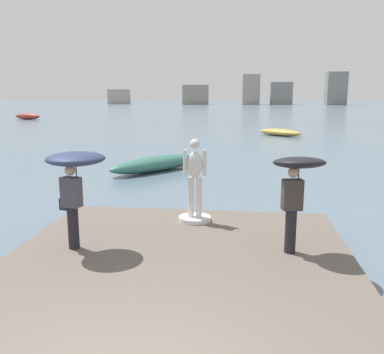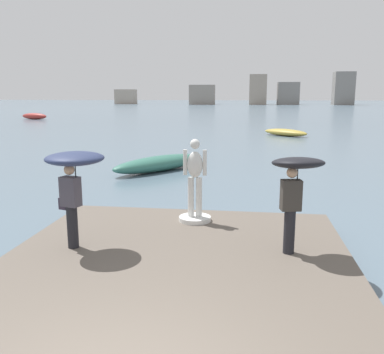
{
  "view_description": "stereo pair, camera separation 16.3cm",
  "coord_description": "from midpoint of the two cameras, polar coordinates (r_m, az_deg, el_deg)",
  "views": [
    {
      "loc": [
        1.17,
        -3.62,
        3.5
      ],
      "look_at": [
        0.0,
        6.08,
        1.55
      ],
      "focal_mm": 38.99,
      "sensor_mm": 36.0,
      "label": 1
    },
    {
      "loc": [
        1.33,
        -3.6,
        3.5
      ],
      "look_at": [
        0.0,
        6.08,
        1.55
      ],
      "focal_mm": 38.99,
      "sensor_mm": 36.0,
      "label": 2
    }
  ],
  "objects": [
    {
      "name": "ground_plane",
      "position": [
        43.77,
        6.21,
        6.64
      ],
      "size": [
        400.0,
        400.0,
        0.0
      ],
      "primitive_type": "plane",
      "color": "slate"
    },
    {
      "name": "onlooker_right",
      "position": [
        8.28,
        14.54,
        -0.06
      ],
      "size": [
        1.18,
        1.19,
        1.97
      ],
      "color": "black",
      "rests_on": "pier"
    },
    {
      "name": "distant_skyline",
      "position": [
        144.15,
        9.13,
        11.43
      ],
      "size": [
        80.63,
        9.85,
        10.5
      ],
      "color": "#A89989",
      "rests_on": "ground"
    },
    {
      "name": "onlooker_left",
      "position": [
        8.56,
        -15.35,
        0.96
      ],
      "size": [
        1.44,
        1.44,
        1.98
      ],
      "color": "black",
      "rests_on": "pier"
    },
    {
      "name": "pier",
      "position": [
        6.74,
        -4.07,
        -18.03
      ],
      "size": [
        6.77,
        10.28,
        0.4
      ],
      "primitive_type": "cube",
      "color": "#60564C",
      "rests_on": "ground"
    },
    {
      "name": "boat_rightward",
      "position": [
        63.11,
        -20.69,
        7.79
      ],
      "size": [
        4.39,
        2.22,
        0.87
      ],
      "color": "#9E2D28",
      "rests_on": "ground"
    },
    {
      "name": "boat_leftward",
      "position": [
        36.53,
        12.78,
        5.97
      ],
      "size": [
        4.08,
        3.85,
        0.58
      ],
      "color": "#B2993D",
      "rests_on": "ground"
    },
    {
      "name": "boat_mid",
      "position": [
        19.31,
        -4.23,
        1.87
      ],
      "size": [
        4.06,
        4.86,
        0.7
      ],
      "color": "#336B5B",
      "rests_on": "ground"
    },
    {
      "name": "statue_white_figure",
      "position": [
        10.22,
        0.86,
        -1.63
      ],
      "size": [
        0.8,
        0.8,
        2.04
      ],
      "color": "silver",
      "rests_on": "pier"
    }
  ]
}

